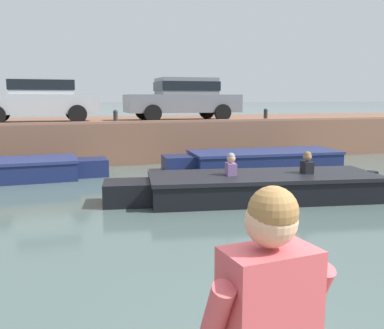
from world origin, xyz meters
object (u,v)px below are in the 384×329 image
at_px(car_centre_grey, 183,97).
at_px(person_seated_left, 262,329).
at_px(boat_moored_west_navy, 0,170).
at_px(boat_moored_central_navy, 257,159).
at_px(mooring_bollard_east, 266,114).
at_px(mooring_bollard_mid, 116,116).
at_px(motorboat_passing, 253,187).
at_px(car_left_inner_silver, 39,97).

relative_size(car_centre_grey, person_seated_left, 4.30).
distance_m(boat_moored_west_navy, person_seated_left, 11.12).
bearing_deg(car_centre_grey, boat_moored_central_navy, -64.80).
height_order(car_centre_grey, mooring_bollard_east, car_centre_grey).
xyz_separation_m(mooring_bollard_mid, person_seated_left, (-1.13, -12.63, -0.32)).
distance_m(motorboat_passing, car_left_inner_silver, 8.56).
relative_size(motorboat_passing, mooring_bollard_mid, 13.68).
bearing_deg(car_centre_grey, person_seated_left, -105.35).
relative_size(motorboat_passing, car_centre_grey, 1.47).
bearing_deg(boat_moored_west_navy, mooring_bollard_east, 11.46).
bearing_deg(mooring_bollard_east, car_centre_grey, 155.58).
bearing_deg(mooring_bollard_east, motorboat_passing, -119.43).
bearing_deg(boat_moored_central_navy, car_left_inner_silver, 154.08).
distance_m(mooring_bollard_mid, person_seated_left, 12.69).
xyz_separation_m(motorboat_passing, car_left_inner_silver, (-4.53, 7.01, 1.94)).
relative_size(car_left_inner_silver, person_seated_left, 4.12).
xyz_separation_m(boat_moored_west_navy, car_centre_grey, (6.02, 3.02, 1.94)).
height_order(boat_moored_central_navy, car_centre_grey, car_centre_grey).
relative_size(mooring_bollard_east, person_seated_left, 0.46).
distance_m(boat_moored_central_navy, car_left_inner_silver, 7.51).
height_order(car_left_inner_silver, car_centre_grey, same).
bearing_deg(boat_moored_west_navy, motorboat_passing, -35.86).
relative_size(boat_moored_west_navy, mooring_bollard_east, 11.84).
distance_m(boat_moored_central_navy, motorboat_passing, 4.32).
xyz_separation_m(car_centre_grey, person_seated_left, (-3.81, -13.88, -0.93)).
bearing_deg(person_seated_left, car_left_inner_silver, 95.04).
bearing_deg(car_left_inner_silver, motorboat_passing, -57.13).
height_order(boat_moored_central_navy, motorboat_passing, motorboat_passing).
distance_m(boat_moored_central_navy, mooring_bollard_mid, 4.78).
xyz_separation_m(motorboat_passing, mooring_bollard_east, (3.25, 5.76, 1.33)).
bearing_deg(mooring_bollard_mid, person_seated_left, -95.11).
bearing_deg(mooring_bollard_mid, motorboat_passing, -69.32).
relative_size(boat_moored_central_navy, mooring_bollard_mid, 12.73).
xyz_separation_m(boat_moored_west_navy, person_seated_left, (2.21, -10.85, 1.01)).
distance_m(car_centre_grey, person_seated_left, 14.42).
bearing_deg(boat_moored_central_navy, mooring_bollard_mid, 155.24).
relative_size(car_centre_grey, mooring_bollard_east, 9.31).
xyz_separation_m(boat_moored_central_navy, motorboat_passing, (-2.00, -3.84, 0.01)).
bearing_deg(boat_moored_west_navy, boat_moored_central_navy, -1.12).
xyz_separation_m(boat_moored_west_navy, mooring_bollard_east, (8.76, 1.78, 1.33)).
xyz_separation_m(mooring_bollard_mid, mooring_bollard_east, (5.42, 0.00, 0.00)).
relative_size(boat_moored_west_navy, person_seated_left, 5.46).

